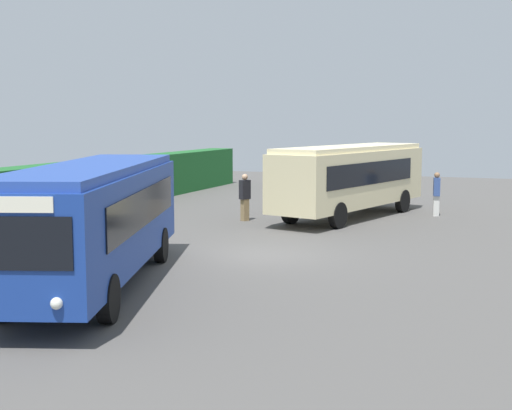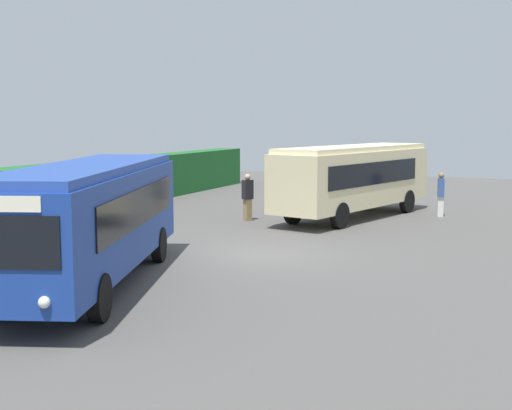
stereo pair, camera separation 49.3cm
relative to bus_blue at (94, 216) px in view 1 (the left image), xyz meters
name	(u,v)px [view 1 (the left image)]	position (x,y,z in m)	size (l,w,h in m)	color
ground_plane	(260,255)	(5.29, -2.32, -1.75)	(64.00, 64.00, 0.00)	#514F4C
bus_blue	(94,216)	(0.00, 0.00, 0.00)	(10.11, 5.38, 3.01)	navy
bus_cream	(351,176)	(14.30, -2.94, -0.01)	(9.63, 4.66, 3.00)	beige
person_left	(245,196)	(11.88, 0.82, -0.73)	(0.49, 0.43, 1.90)	olive
person_center	(437,193)	(16.11, -6.24, -0.76)	(0.48, 0.34, 1.86)	silver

